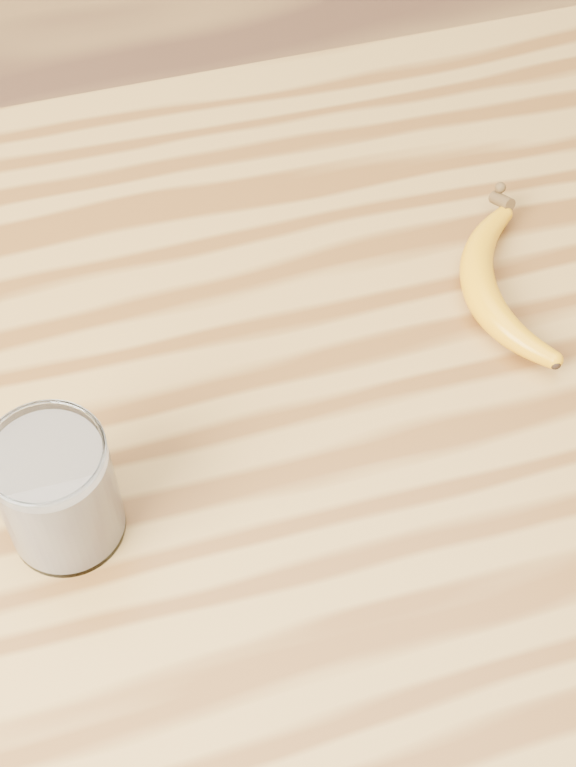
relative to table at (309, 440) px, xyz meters
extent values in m
plane|color=olive|center=(0.00, 0.00, -0.77)|extent=(4.00, 4.00, 0.00)
cube|color=olive|center=(0.00, 0.00, 0.11)|extent=(1.20, 0.80, 0.04)
cylinder|color=white|center=(-0.23, -0.11, 0.18)|extent=(0.09, 0.09, 0.11)
torus|color=white|center=(-0.23, -0.11, 0.24)|extent=(0.09, 0.09, 0.00)
cylinder|color=beige|center=(-0.23, -0.11, 0.18)|extent=(0.08, 0.08, 0.09)
camera|label=1|loc=(-0.17, -0.53, 0.86)|focal=50.00mm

